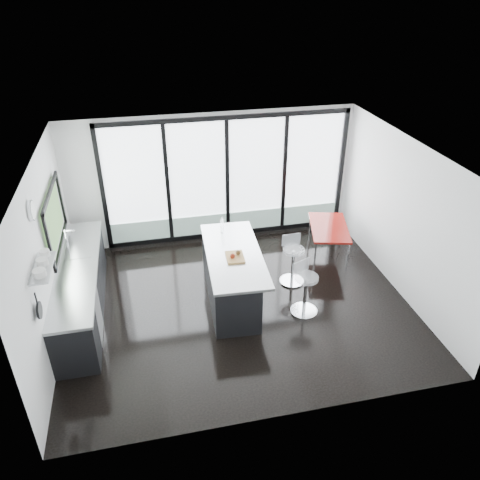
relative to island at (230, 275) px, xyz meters
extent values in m
cube|color=black|center=(0.10, -0.25, -0.47)|extent=(6.00, 5.00, 0.00)
cube|color=white|center=(0.10, -0.25, 2.33)|extent=(6.00, 5.00, 0.00)
cube|color=silver|center=(0.10, 2.25, 0.93)|extent=(6.00, 0.00, 2.80)
cube|color=white|center=(0.40, 2.22, 0.93)|extent=(5.00, 0.02, 2.50)
cube|color=slate|center=(0.40, 2.18, -0.10)|extent=(5.00, 0.02, 0.44)
cube|color=black|center=(-0.85, 2.18, 0.93)|extent=(0.08, 0.04, 2.50)
cube|color=black|center=(0.40, 2.18, 0.93)|extent=(0.08, 0.04, 2.50)
cube|color=black|center=(1.65, 2.18, 0.93)|extent=(0.08, 0.04, 2.50)
cube|color=silver|center=(0.10, -2.75, 0.93)|extent=(6.00, 0.00, 2.80)
cube|color=silver|center=(-2.90, -0.25, 0.93)|extent=(0.00, 5.00, 2.80)
cube|color=#45683A|center=(-2.87, 0.65, 1.13)|extent=(0.02, 1.60, 0.90)
cube|color=#AAADAF|center=(-2.77, -1.10, 1.28)|extent=(0.25, 0.80, 0.03)
cylinder|color=white|center=(-2.87, -0.55, 1.88)|extent=(0.04, 0.30, 0.30)
cylinder|color=black|center=(-2.84, -1.50, 0.88)|extent=(0.03, 0.24, 0.24)
cube|color=silver|center=(3.10, -0.25, 0.93)|extent=(0.00, 5.00, 2.80)
cube|color=black|center=(-2.58, 0.15, -0.04)|extent=(0.65, 3.20, 0.87)
cube|color=#AAADAF|center=(-2.58, 0.15, 0.42)|extent=(0.69, 3.24, 0.05)
cube|color=#AAADAF|center=(-2.58, 0.65, 0.42)|extent=(0.45, 0.48, 0.06)
cylinder|color=silver|center=(-2.73, 0.65, 0.67)|extent=(0.02, 0.02, 0.44)
cube|color=#AAADAF|center=(-2.26, -0.60, -0.05)|extent=(0.03, 0.60, 0.80)
cube|color=black|center=(-0.01, 0.00, -0.03)|extent=(0.88, 2.25, 0.88)
cube|color=#AAADAF|center=(0.07, 0.00, 0.43)|extent=(1.08, 2.33, 0.05)
cube|color=tan|center=(0.07, -0.16, 0.47)|extent=(0.32, 0.42, 0.03)
sphere|color=maroon|center=(0.01, -0.20, 0.53)|extent=(0.10, 0.10, 0.09)
sphere|color=#4F381A|center=(0.13, -0.11, 0.53)|extent=(0.09, 0.09, 0.08)
cylinder|color=silver|center=(0.02, 0.76, 0.60)|extent=(0.07, 0.07, 0.28)
cylinder|color=silver|center=(1.18, -0.71, -0.10)|extent=(0.62, 0.62, 0.75)
cylinder|color=silver|center=(1.25, 0.20, -0.10)|extent=(0.48, 0.48, 0.74)
cube|color=maroon|center=(2.26, 0.96, -0.13)|extent=(1.04, 1.43, 0.69)
camera|label=1|loc=(-1.32, -6.78, 4.75)|focal=35.00mm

